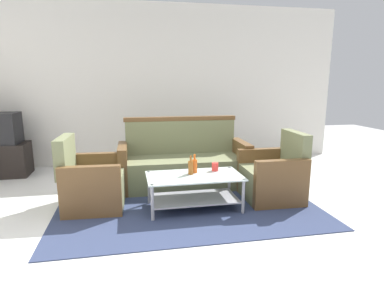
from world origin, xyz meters
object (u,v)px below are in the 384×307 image
(armchair_right, at_px, (273,177))
(bottle_brown, at_px, (191,167))
(armchair_left, at_px, (92,184))
(coffee_table, at_px, (194,187))
(couch, at_px, (183,164))
(tv_stand, at_px, (2,160))
(bottle_orange, at_px, (195,166))
(cup, at_px, (215,167))

(armchair_right, height_order, bottle_brown, armchair_right)
(armchair_left, bearing_deg, coffee_table, 79.14)
(couch, relative_size, coffee_table, 1.65)
(armchair_right, relative_size, tv_stand, 1.06)
(coffee_table, height_order, bottle_orange, bottle_orange)
(armchair_right, relative_size, cup, 8.50)
(bottle_brown, bearing_deg, coffee_table, -58.10)
(couch, bearing_deg, tv_stand, -20.08)
(bottle_brown, distance_m, cup, 0.34)
(armchair_right, bearing_deg, tv_stand, 65.80)
(armchair_left, xyz_separation_m, bottle_brown, (1.15, -0.24, 0.21))
(coffee_table, distance_m, bottle_orange, 0.25)
(tv_stand, bearing_deg, couch, -21.16)
(bottle_brown, xyz_separation_m, cup, (0.32, 0.10, -0.04))
(couch, relative_size, tv_stand, 2.27)
(bottle_orange, bearing_deg, armchair_right, 1.52)
(armchair_left, height_order, bottle_orange, armchair_left)
(tv_stand, bearing_deg, bottle_brown, -35.44)
(armchair_right, xyz_separation_m, bottle_orange, (-1.02, -0.03, 0.21))
(coffee_table, relative_size, bottle_brown, 4.88)
(bottle_orange, bearing_deg, couch, 90.00)
(couch, height_order, coffee_table, couch)
(couch, height_order, tv_stand, couch)
(armchair_left, height_order, armchair_right, same)
(armchair_left, height_order, bottle_brown, armchair_left)
(couch, relative_size, armchair_right, 2.13)
(couch, height_order, bottle_brown, couch)
(bottle_orange, relative_size, cup, 2.24)
(coffee_table, bearing_deg, tv_stand, 144.16)
(cup, bearing_deg, coffee_table, -153.02)
(armchair_left, distance_m, coffee_table, 1.22)
(coffee_table, bearing_deg, cup, 26.98)
(armchair_right, distance_m, bottle_brown, 1.11)
(couch, bearing_deg, cup, 110.29)
(couch, distance_m, bottle_orange, 0.80)
(coffee_table, xyz_separation_m, tv_stand, (-2.70, 1.95, -0.01))
(bottle_brown, height_order, cup, bottle_brown)
(armchair_right, bearing_deg, bottle_orange, 93.08)
(coffee_table, height_order, cup, cup)
(couch, bearing_deg, armchair_left, 27.66)
(armchair_right, height_order, coffee_table, armchair_right)
(armchair_right, relative_size, coffee_table, 0.77)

